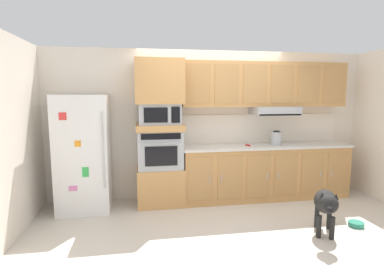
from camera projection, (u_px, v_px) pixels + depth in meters
name	position (u px, v px, depth m)	size (l,w,h in m)	color
ground_plane	(227.00, 217.00, 4.48)	(9.60, 9.60, 0.00)	beige
back_kitchen_wall	(210.00, 124.00, 5.40)	(6.20, 0.12, 2.50)	silver
side_panel_left	(11.00, 136.00, 3.84)	(0.12, 7.10, 2.50)	silver
refrigerator	(84.00, 153.00, 4.68)	(0.76, 0.73, 1.76)	white
oven_base_cabinet	(160.00, 185.00, 5.02)	(0.74, 0.62, 0.60)	tan
built_in_oven	(160.00, 149.00, 4.94)	(0.70, 0.62, 0.60)	#A8AAAF
appliance_mid_shelf	(160.00, 127.00, 4.89)	(0.74, 0.62, 0.10)	tan
microwave	(159.00, 114.00, 4.86)	(0.64, 0.54, 0.32)	#A8AAAF
appliance_upper_cabinet	(159.00, 82.00, 4.80)	(0.74, 0.62, 0.68)	tan
lower_cabinet_run	(265.00, 172.00, 5.30)	(2.84, 0.63, 0.88)	tan
countertop_slab	(266.00, 146.00, 5.24)	(2.88, 0.64, 0.04)	beige
backsplash_panel	(260.00, 128.00, 5.48)	(2.88, 0.02, 0.50)	white
upper_cabinet_with_hood	(265.00, 86.00, 5.22)	(2.84, 0.48, 0.88)	tan
screwdriver	(248.00, 145.00, 5.10)	(0.16, 0.15, 0.03)	red
electric_kettle	(276.00, 138.00, 5.20)	(0.17, 0.17, 0.24)	#A8AAAF
dog	(326.00, 204.00, 3.84)	(0.50, 0.80, 0.63)	black
dog_food_bowl	(356.00, 224.00, 4.16)	(0.20, 0.20, 0.06)	#267F66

